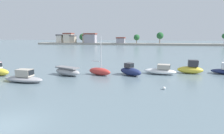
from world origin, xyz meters
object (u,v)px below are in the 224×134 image
(moored_boat_3, at_px, (67,71))
(mooring_buoy_1, at_px, (1,63))
(moored_boat_6, at_px, (161,70))
(mooring_buoy_2, at_px, (164,88))
(moored_boat_4, at_px, (100,71))
(moored_boat_5, at_px, (130,71))
(moored_boat_2, at_px, (24,78))
(moored_boat_7, at_px, (191,69))

(moored_boat_3, bearing_deg, mooring_buoy_1, 177.88)
(moored_boat_6, distance_m, mooring_buoy_2, 7.58)
(moored_boat_3, relative_size, mooring_buoy_2, 14.84)
(mooring_buoy_1, xyz_separation_m, mooring_buoy_2, (29.85, -12.25, -0.02))
(moored_boat_3, bearing_deg, mooring_buoy_2, 2.15)
(moored_boat_3, relative_size, moored_boat_4, 0.83)
(moored_boat_5, bearing_deg, moored_boat_6, 56.75)
(moored_boat_3, height_order, moored_boat_6, moored_boat_6)
(moored_boat_4, height_order, mooring_buoy_1, moored_boat_4)
(moored_boat_4, relative_size, mooring_buoy_1, 15.81)
(moored_boat_2, distance_m, mooring_buoy_2, 15.95)
(moored_boat_2, relative_size, moored_boat_4, 0.94)
(moored_boat_2, relative_size, moored_boat_5, 1.39)
(mooring_buoy_1, bearing_deg, moored_boat_5, -13.30)
(moored_boat_6, relative_size, moored_boat_7, 1.27)
(moored_boat_4, height_order, moored_boat_6, moored_boat_4)
(moored_boat_6, height_order, moored_boat_7, moored_boat_7)
(moored_boat_3, xyz_separation_m, moored_boat_7, (16.99, 4.36, 0.15))
(moored_boat_3, distance_m, mooring_buoy_2, 13.25)
(moored_boat_3, bearing_deg, moored_boat_5, 32.82)
(moored_boat_4, distance_m, moored_boat_5, 4.27)
(moored_boat_5, bearing_deg, moored_boat_2, -115.68)
(moored_boat_3, distance_m, moored_boat_7, 17.54)
(moored_boat_2, xyz_separation_m, moored_boat_6, (16.19, 7.46, 0.00))
(moored_boat_3, relative_size, moored_boat_7, 1.25)
(moored_boat_2, relative_size, mooring_buoy_1, 14.83)
(mooring_buoy_2, bearing_deg, moored_boat_2, 179.63)
(moored_boat_2, distance_m, moored_boat_7, 22.26)
(mooring_buoy_1, bearing_deg, moored_boat_7, -5.66)
(moored_boat_6, distance_m, mooring_buoy_1, 30.46)
(moored_boat_5, bearing_deg, mooring_buoy_2, -19.68)
(moored_boat_2, distance_m, moored_boat_4, 9.46)
(moored_boat_2, bearing_deg, moored_boat_6, 28.47)
(moored_boat_5, bearing_deg, mooring_buoy_1, -155.59)
(moored_boat_5, bearing_deg, moored_boat_3, -131.42)
(moored_boat_4, relative_size, mooring_buoy_2, 17.95)
(moored_boat_4, bearing_deg, moored_boat_2, -124.72)
(moored_boat_2, relative_size, moored_boat_3, 1.13)
(moored_boat_5, relative_size, moored_boat_7, 1.02)
(mooring_buoy_1, height_order, mooring_buoy_2, mooring_buoy_1)
(moored_boat_7, relative_size, mooring_buoy_1, 10.50)
(moored_boat_3, xyz_separation_m, moored_boat_4, (4.32, 0.96, -0.01))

